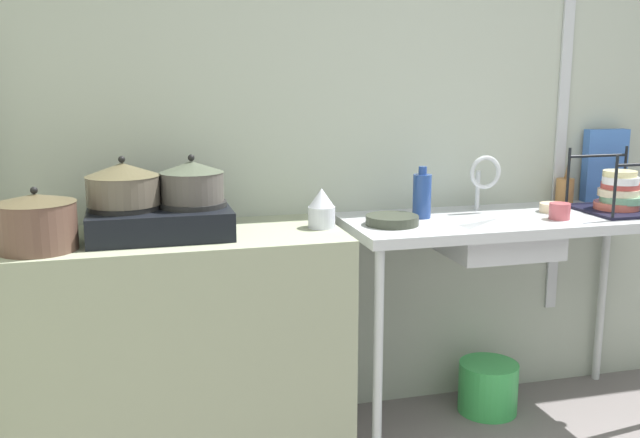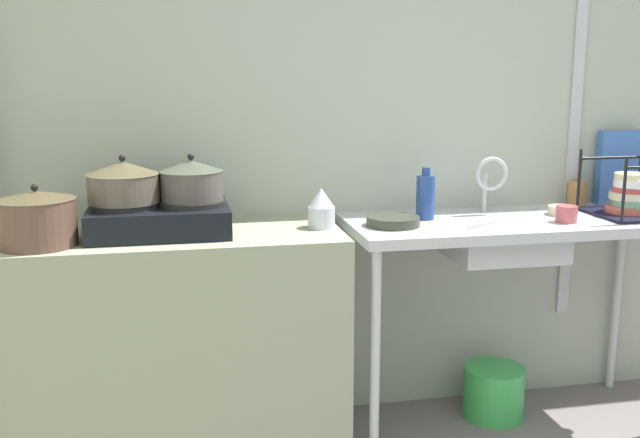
{
  "view_description": "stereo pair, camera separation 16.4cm",
  "coord_description": "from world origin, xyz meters",
  "px_view_note": "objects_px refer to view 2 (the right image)",
  "views": [
    {
      "loc": [
        -1.47,
        -0.91,
        1.43
      ],
      "look_at": [
        -0.79,
        1.63,
        0.9
      ],
      "focal_mm": 40.33,
      "sensor_mm": 36.0,
      "label": 1
    },
    {
      "loc": [
        -1.31,
        -0.95,
        1.43
      ],
      "look_at": [
        -0.79,
        1.63,
        0.9
      ],
      "focal_mm": 40.33,
      "sensor_mm": 36.0,
      "label": 2
    }
  ],
  "objects_px": {
    "cup_by_rack": "(567,214)",
    "frying_pan": "(393,221)",
    "pot_on_left_burner": "(123,182)",
    "small_bowl_on_drainboard": "(562,210)",
    "percolator": "(321,208)",
    "dish_rack": "(631,198)",
    "utensil_jar": "(577,193)",
    "pot_on_right_burner": "(192,180)",
    "bottle_by_sink": "(425,196)",
    "stove": "(159,218)",
    "bucket_on_floor": "(494,392)",
    "pot_beside_stove": "(37,219)",
    "sink_basin": "(503,239)",
    "faucet": "(491,177)",
    "cereal_box": "(619,168)"
  },
  "relations": [
    {
      "from": "cup_by_rack",
      "to": "stove",
      "type": "bearing_deg",
      "value": 176.06
    },
    {
      "from": "pot_on_right_burner",
      "to": "percolator",
      "type": "relative_size",
      "value": 1.52
    },
    {
      "from": "percolator",
      "to": "utensil_jar",
      "type": "relative_size",
      "value": 0.71
    },
    {
      "from": "stove",
      "to": "percolator",
      "type": "relative_size",
      "value": 3.3
    },
    {
      "from": "stove",
      "to": "bucket_on_floor",
      "type": "relative_size",
      "value": 1.95
    },
    {
      "from": "dish_rack",
      "to": "small_bowl_on_drainboard",
      "type": "bearing_deg",
      "value": 166.25
    },
    {
      "from": "bucket_on_floor",
      "to": "pot_on_right_burner",
      "type": "bearing_deg",
      "value": -177.48
    },
    {
      "from": "percolator",
      "to": "frying_pan",
      "type": "distance_m",
      "value": 0.28
    },
    {
      "from": "faucet",
      "to": "bucket_on_floor",
      "type": "relative_size",
      "value": 0.94
    },
    {
      "from": "frying_pan",
      "to": "cup_by_rack",
      "type": "distance_m",
      "value": 0.68
    },
    {
      "from": "sink_basin",
      "to": "faucet",
      "type": "height_order",
      "value": "faucet"
    },
    {
      "from": "dish_rack",
      "to": "bottle_by_sink",
      "type": "distance_m",
      "value": 0.85
    },
    {
      "from": "pot_on_right_burner",
      "to": "pot_beside_stove",
      "type": "distance_m",
      "value": 0.53
    },
    {
      "from": "stove",
      "to": "sink_basin",
      "type": "height_order",
      "value": "stove"
    },
    {
      "from": "sink_basin",
      "to": "utensil_jar",
      "type": "height_order",
      "value": "utensil_jar"
    },
    {
      "from": "bottle_by_sink",
      "to": "cereal_box",
      "type": "xyz_separation_m",
      "value": [
        0.95,
        0.16,
        0.07
      ]
    },
    {
      "from": "utensil_jar",
      "to": "bucket_on_floor",
      "type": "height_order",
      "value": "utensil_jar"
    },
    {
      "from": "pot_on_left_burner",
      "to": "small_bowl_on_drainboard",
      "type": "distance_m",
      "value": 1.73
    },
    {
      "from": "pot_on_right_burner",
      "to": "utensil_jar",
      "type": "bearing_deg",
      "value": 7.09
    },
    {
      "from": "cup_by_rack",
      "to": "utensil_jar",
      "type": "bearing_deg",
      "value": 53.82
    },
    {
      "from": "stove",
      "to": "faucet",
      "type": "bearing_deg",
      "value": 4.82
    },
    {
      "from": "pot_beside_stove",
      "to": "cup_by_rack",
      "type": "height_order",
      "value": "pot_beside_stove"
    },
    {
      "from": "sink_basin",
      "to": "cereal_box",
      "type": "relative_size",
      "value": 1.32
    },
    {
      "from": "sink_basin",
      "to": "cup_by_rack",
      "type": "xyz_separation_m",
      "value": [
        0.23,
        -0.07,
        0.11
      ]
    },
    {
      "from": "percolator",
      "to": "cup_by_rack",
      "type": "xyz_separation_m",
      "value": [
        0.95,
        -0.09,
        -0.04
      ]
    },
    {
      "from": "sink_basin",
      "to": "small_bowl_on_drainboard",
      "type": "relative_size",
      "value": 3.72
    },
    {
      "from": "frying_pan",
      "to": "cup_by_rack",
      "type": "relative_size",
      "value": 2.47
    },
    {
      "from": "faucet",
      "to": "pot_on_right_burner",
      "type": "bearing_deg",
      "value": -174.71
    },
    {
      "from": "small_bowl_on_drainboard",
      "to": "bucket_on_floor",
      "type": "xyz_separation_m",
      "value": [
        -0.25,
        0.02,
        -0.78
      ]
    },
    {
      "from": "faucet",
      "to": "dish_rack",
      "type": "bearing_deg",
      "value": -14.33
    },
    {
      "from": "cup_by_rack",
      "to": "frying_pan",
      "type": "bearing_deg",
      "value": 174.14
    },
    {
      "from": "stove",
      "to": "pot_on_left_burner",
      "type": "distance_m",
      "value": 0.18
    },
    {
      "from": "stove",
      "to": "pot_beside_stove",
      "type": "xyz_separation_m",
      "value": [
        -0.39,
        -0.11,
        0.04
      ]
    },
    {
      "from": "pot_on_left_burner",
      "to": "dish_rack",
      "type": "height_order",
      "value": "pot_on_left_burner"
    },
    {
      "from": "cereal_box",
      "to": "bucket_on_floor",
      "type": "height_order",
      "value": "cereal_box"
    },
    {
      "from": "pot_on_right_burner",
      "to": "faucet",
      "type": "height_order",
      "value": "pot_on_right_burner"
    },
    {
      "from": "frying_pan",
      "to": "utensil_jar",
      "type": "distance_m",
      "value": 0.94
    },
    {
      "from": "dish_rack",
      "to": "cereal_box",
      "type": "xyz_separation_m",
      "value": [
        0.1,
        0.25,
        0.09
      ]
    },
    {
      "from": "pot_on_right_burner",
      "to": "percolator",
      "type": "bearing_deg",
      "value": -1.74
    },
    {
      "from": "cereal_box",
      "to": "percolator",
      "type": "bearing_deg",
      "value": -167.37
    },
    {
      "from": "frying_pan",
      "to": "dish_rack",
      "type": "bearing_deg",
      "value": 0.42
    },
    {
      "from": "cup_by_rack",
      "to": "dish_rack",
      "type": "bearing_deg",
      "value": 13.21
    },
    {
      "from": "pot_on_right_burner",
      "to": "frying_pan",
      "type": "bearing_deg",
      "value": -2.81
    },
    {
      "from": "stove",
      "to": "bottle_by_sink",
      "type": "height_order",
      "value": "bottle_by_sink"
    },
    {
      "from": "small_bowl_on_drainboard",
      "to": "bottle_by_sink",
      "type": "xyz_separation_m",
      "value": [
        -0.58,
        0.03,
        0.07
      ]
    },
    {
      "from": "cereal_box",
      "to": "bucket_on_floor",
      "type": "xyz_separation_m",
      "value": [
        -0.62,
        -0.16,
        -0.92
      ]
    },
    {
      "from": "sink_basin",
      "to": "utensil_jar",
      "type": "bearing_deg",
      "value": 27.72
    },
    {
      "from": "dish_rack",
      "to": "bottle_by_sink",
      "type": "bearing_deg",
      "value": 173.82
    },
    {
      "from": "percolator",
      "to": "dish_rack",
      "type": "bearing_deg",
      "value": -0.67
    },
    {
      "from": "frying_pan",
      "to": "bottle_by_sink",
      "type": "height_order",
      "value": "bottle_by_sink"
    }
  ]
}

